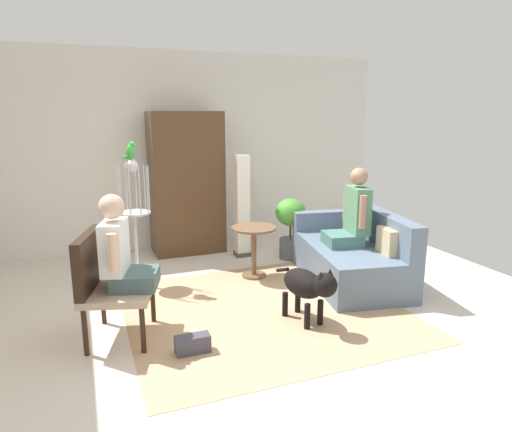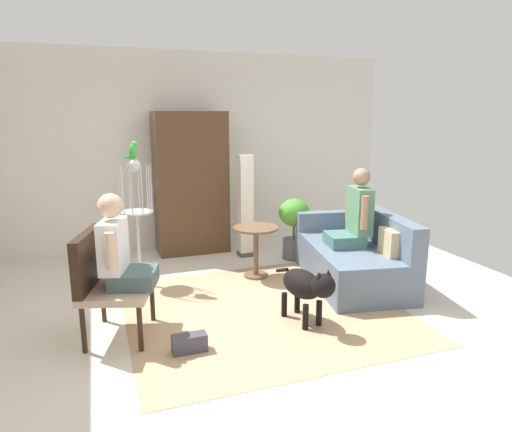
{
  "view_description": "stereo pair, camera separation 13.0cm",
  "coord_description": "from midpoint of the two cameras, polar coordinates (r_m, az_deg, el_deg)",
  "views": [
    {
      "loc": [
        -1.52,
        -3.86,
        1.93
      ],
      "look_at": [
        0.09,
        0.26,
        0.94
      ],
      "focal_mm": 31.94,
      "sensor_mm": 36.0,
      "label": 1
    },
    {
      "loc": [
        -1.4,
        -3.91,
        1.93
      ],
      "look_at": [
        0.09,
        0.26,
        0.94
      ],
      "focal_mm": 31.94,
      "sensor_mm": 36.0,
      "label": 2
    }
  ],
  "objects": [
    {
      "name": "handbag",
      "position": [
        3.94,
        -8.91,
        -15.59
      ],
      "size": [
        0.29,
        0.12,
        0.15
      ],
      "primitive_type": "cube",
      "color": "#3F3F4C",
      "rests_on": "ground"
    },
    {
      "name": "armchair",
      "position": [
        4.16,
        -19.3,
        -7.28
      ],
      "size": [
        0.73,
        0.81,
        0.95
      ],
      "color": "black",
      "rests_on": "ground"
    },
    {
      "name": "back_wall",
      "position": [
        6.85,
        -9.01,
        8.07
      ],
      "size": [
        6.01,
        0.12,
        2.8
      ],
      "primitive_type": "cube",
      "color": "silver",
      "rests_on": "ground"
    },
    {
      "name": "person_on_couch",
      "position": [
        5.32,
        11.34,
        0.13
      ],
      "size": [
        0.52,
        0.54,
        0.89
      ],
      "color": "#436F6A"
    },
    {
      "name": "bird_cage_stand",
      "position": [
        5.3,
        -15.57,
        -1.39
      ],
      "size": [
        0.36,
        0.36,
        1.45
      ],
      "color": "silver",
      "rests_on": "ground"
    },
    {
      "name": "armoire_cabinet",
      "position": [
        6.47,
        -9.28,
        4.08
      ],
      "size": [
        0.98,
        0.56,
        1.97
      ],
      "primitive_type": "cube",
      "color": "#4C331E",
      "rests_on": "ground"
    },
    {
      "name": "parrot",
      "position": [
        5.17,
        -16.14,
        7.86
      ],
      "size": [
        0.17,
        0.1,
        0.19
      ],
      "color": "green",
      "rests_on": "bird_cage_stand"
    },
    {
      "name": "couch",
      "position": [
        5.49,
        11.34,
        -4.88
      ],
      "size": [
        1.2,
        1.8,
        0.83
      ],
      "color": "slate",
      "rests_on": "ground"
    },
    {
      "name": "column_lamp",
      "position": [
        6.21,
        -2.39,
        1.16
      ],
      "size": [
        0.2,
        0.2,
        1.4
      ],
      "color": "#4C4742",
      "rests_on": "ground"
    },
    {
      "name": "person_on_armchair",
      "position": [
        4.06,
        -17.44,
        -4.25
      ],
      "size": [
        0.53,
        0.54,
        0.81
      ],
      "color": "#425857"
    },
    {
      "name": "area_rug",
      "position": [
        4.68,
        0.22,
        -11.66
      ],
      "size": [
        2.67,
        2.52,
        0.01
      ],
      "primitive_type": "cube",
      "color": "tan",
      "rests_on": "ground"
    },
    {
      "name": "round_end_table",
      "position": [
        5.45,
        -0.94,
        -3.36
      ],
      "size": [
        0.54,
        0.54,
        0.62
      ],
      "color": "brown",
      "rests_on": "ground"
    },
    {
      "name": "dog",
      "position": [
        4.29,
        5.61,
        -8.61
      ],
      "size": [
        0.36,
        0.81,
        0.59
      ],
      "color": "black",
      "rests_on": "ground"
    },
    {
      "name": "potted_plant",
      "position": [
        6.14,
        3.74,
        -0.8
      ],
      "size": [
        0.41,
        0.41,
        0.83
      ],
      "color": "#4C5156",
      "rests_on": "ground"
    },
    {
      "name": "ground_plane",
      "position": [
        4.58,
        -0.67,
        -12.28
      ],
      "size": [
        6.53,
        6.53,
        0.0
      ],
      "primitive_type": "plane",
      "color": "beige"
    }
  ]
}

